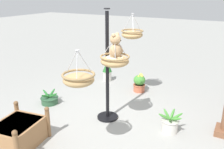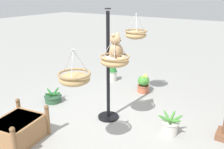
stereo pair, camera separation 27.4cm
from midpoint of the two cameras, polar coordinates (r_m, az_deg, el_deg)
The scene contains 11 objects.
ground_plane at distance 5.06m, azimuth -1.98°, elevation -11.44°, with size 40.00×40.00×0.00m, color #9E9E99.
display_pole_central at distance 4.98m, azimuth -2.65°, elevation -3.17°, with size 0.44×0.44×2.27m.
hanging_basket_with_teddy at distance 4.52m, azimuth -1.07°, elevation 3.32°, with size 0.56×0.56×0.57m.
teddy_bear at distance 4.45m, azimuth -0.82°, elevation 6.05°, with size 0.35×0.32×0.51m.
hanging_basket_left_high at distance 5.76m, azimuth 3.38°, elevation 9.47°, with size 0.52×0.52×0.59m.
hanging_basket_right_low at distance 3.59m, azimuth -10.02°, elevation -1.02°, with size 0.49×0.49×0.54m.
wooden_planter_box at distance 4.68m, azimuth -22.90°, elevation -12.52°, with size 1.00×0.89×0.60m.
potted_plant_fern_front at distance 7.24m, azimuth -2.22°, elevation 0.90°, with size 0.28×0.28×0.61m.
potted_plant_flowering_red at distance 6.07m, azimuth -15.73°, elevation -5.64°, with size 0.49×0.48×0.32m.
potted_plant_tall_leafy at distance 6.51m, azimuth 5.24°, elevation -2.05°, with size 0.33×0.33×0.49m.
potted_plant_small_succulent at distance 4.82m, azimuth 11.87°, elevation -11.31°, with size 0.48×0.46×0.42m.
Camera 1 is at (3.80, 2.15, 2.57)m, focal length 38.93 mm.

